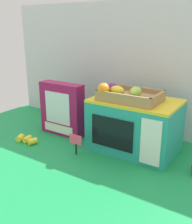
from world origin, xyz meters
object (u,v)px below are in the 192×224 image
Objects in this scene: toy_microwave at (135,125)px; cookie_set_box at (62,109)px; loose_toy_banana at (27,139)px; food_groups_crate at (126,95)px; price_sign at (76,142)px.

toy_microwave is 0.43m from cookie_set_box.
loose_toy_banana is (-0.50, -0.24, -0.11)m from toy_microwave.
food_groups_crate is 0.41m from cookie_set_box.
price_sign is 0.75× the size of loose_toy_banana.
food_groups_crate is 2.08× the size of loose_toy_banana.
loose_toy_banana is at bearing -156.97° from food_groups_crate.
toy_microwave is 0.30m from price_sign.
cookie_set_box is at bearing -174.58° from toy_microwave.
loose_toy_banana is (-0.47, -0.20, -0.26)m from food_groups_crate.
toy_microwave is 0.16m from food_groups_crate.
cookie_set_box is at bearing 67.63° from loose_toy_banana.
food_groups_crate is 2.77× the size of price_sign.
food_groups_crate reaches higher than toy_microwave.
food_groups_crate reaches higher than loose_toy_banana.
price_sign is at bearing 6.28° from loose_toy_banana.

